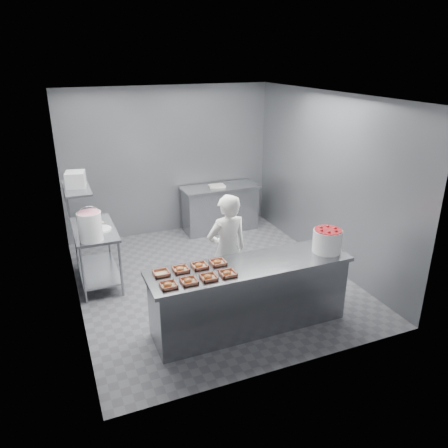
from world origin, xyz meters
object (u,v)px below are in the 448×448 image
at_px(tray_0, 168,285).
at_px(tray_1, 189,281).
at_px(back_counter, 220,208).
at_px(tray_7, 218,262).
at_px(worker, 227,251).
at_px(glaze_bucket, 90,226).
at_px(appliance, 76,179).
at_px(service_counter, 250,295).
at_px(tray_5, 181,269).
at_px(tray_3, 228,273).
at_px(prep_table, 96,247).
at_px(tray_4, 161,273).
at_px(tray_6, 199,266).
at_px(strawberry_tub, 327,240).
at_px(tray_2, 209,277).

bearing_deg(tray_0, tray_1, 0.00).
height_order(back_counter, tray_7, tray_7).
xyz_separation_m(tray_1, worker, (0.81, 0.80, -0.11)).
distance_m(glaze_bucket, appliance, 0.71).
distance_m(service_counter, glaze_bucket, 2.39).
distance_m(tray_1, worker, 1.14).
xyz_separation_m(tray_5, appliance, (-0.96, 1.78, 0.75)).
relative_size(tray_3, glaze_bucket, 0.37).
xyz_separation_m(prep_table, tray_5, (0.79, -1.79, 0.33)).
distance_m(back_counter, tray_7, 3.38).
relative_size(service_counter, tray_5, 13.88).
height_order(tray_4, tray_5, tray_5).
relative_size(tray_0, worker, 0.12).
relative_size(tray_6, glaze_bucket, 0.37).
bearing_deg(strawberry_tub, tray_5, 173.95).
relative_size(tray_7, strawberry_tub, 0.50).
bearing_deg(tray_3, tray_0, 180.00).
bearing_deg(tray_5, tray_7, 0.00).
bearing_deg(tray_4, glaze_bucket, 115.27).
height_order(tray_7, glaze_bucket, glaze_bucket).
distance_m(service_counter, tray_1, 0.99).
height_order(tray_5, strawberry_tub, strawberry_tub).
relative_size(tray_2, tray_7, 1.00).
bearing_deg(strawberry_tub, service_counter, 177.44).
relative_size(tray_3, worker, 0.12).
distance_m(prep_table, appliance, 1.10).
bearing_deg(tray_4, prep_table, 107.24).
relative_size(tray_2, worker, 0.12).
relative_size(tray_0, tray_7, 1.00).
xyz_separation_m(tray_0, tray_7, (0.72, 0.31, 0.00)).
bearing_deg(strawberry_tub, tray_7, 171.98).
bearing_deg(glaze_bucket, strawberry_tub, -28.99).
distance_m(back_counter, tray_3, 3.67).
relative_size(tray_5, appliance, 0.64).
distance_m(tray_0, tray_3, 0.72).
height_order(tray_4, tray_7, tray_7).
bearing_deg(strawberry_tub, tray_6, 173.10).
bearing_deg(tray_0, tray_6, 33.19).
relative_size(tray_4, glaze_bucket, 0.37).
height_order(tray_5, worker, worker).
height_order(tray_0, tray_1, same).
xyz_separation_m(tray_1, glaze_bucket, (-0.88, 1.67, 0.19)).
height_order(tray_6, tray_7, same).
height_order(back_counter, tray_3, tray_3).
height_order(tray_3, tray_6, same).
distance_m(tray_0, appliance, 2.34).
distance_m(prep_table, glaze_bucket, 0.69).
relative_size(service_counter, tray_7, 13.88).
bearing_deg(appliance, tray_1, -54.66).
bearing_deg(prep_table, service_counter, -49.76).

